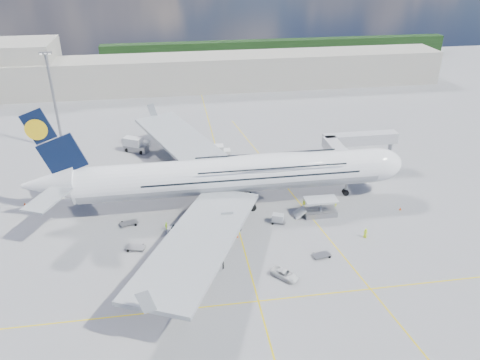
{
  "coord_description": "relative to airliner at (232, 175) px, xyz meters",
  "views": [
    {
      "loc": [
        -11.33,
        -74.17,
        49.91
      ],
      "look_at": [
        1.5,
        8.0,
        6.55
      ],
      "focal_mm": 35.0,
      "sensor_mm": 36.0,
      "label": 1
    }
  ],
  "objects": [
    {
      "name": "taxi_line_main",
      "position": [
        -0.26,
        -10.0,
        -6.86
      ],
      "size": [
        0.25,
        220.0,
        0.01
      ],
      "primitive_type": "cube",
      "color": "yellow",
      "rests_on": "ground"
    },
    {
      "name": "cone_wing_left_outer",
      "position": [
        -15.24,
        20.27,
        -6.6
      ],
      "size": [
        0.44,
        0.44,
        0.56
      ],
      "color": "#FA510D",
      "rests_on": "ground"
    },
    {
      "name": "taxi_line_cross",
      "position": [
        -0.26,
        -30.0,
        -6.86
      ],
      "size": [
        120.0,
        0.25,
        0.01
      ],
      "primitive_type": "cube",
      "color": "yellow",
      "rests_on": "ground"
    },
    {
      "name": "crew_wing",
      "position": [
        -13.92,
        -7.73,
        -6.04
      ],
      "size": [
        0.78,
        1.05,
        1.65
      ],
      "primitive_type": "imported",
      "rotation": [
        0.0,
        0.0,
        1.13
      ],
      "color": "#BDFF1A",
      "rests_on": "ground"
    },
    {
      "name": "cone_nose",
      "position": [
        33.71,
        -7.83,
        -6.57
      ],
      "size": [
        0.48,
        0.48,
        0.61
      ],
      "color": "#FA510D",
      "rests_on": "ground"
    },
    {
      "name": "dolly_row_a",
      "position": [
        -10.85,
        -18.25,
        -5.91
      ],
      "size": [
        3.15,
        2.38,
        1.77
      ],
      "rotation": [
        0.0,
        0.0,
        0.36
      ],
      "color": "gray",
      "rests_on": "ground"
    },
    {
      "name": "airliner",
      "position": [
        0.0,
        0.0,
        0.0
      ],
      "size": [
        77.26,
        79.15,
        23.71
      ],
      "color": "white",
      "rests_on": "ground"
    },
    {
      "name": "crew_tug",
      "position": [
        -7.16,
        -20.47,
        -5.88
      ],
      "size": [
        1.46,
        1.14,
        1.99
      ],
      "primitive_type": "imported",
      "rotation": [
        0.0,
        0.0,
        -0.35
      ],
      "color": "#A6EF19",
      "rests_on": "ground"
    },
    {
      "name": "jet_bridge",
      "position": [
        29.55,
        10.94,
        -0.02
      ],
      "size": [
        18.8,
        12.1,
        8.5
      ],
      "color": "#B7B7BC",
      "rests_on": "ground"
    },
    {
      "name": "ground",
      "position": [
        -0.26,
        -10.0,
        -6.87
      ],
      "size": [
        300.0,
        300.0,
        0.0
      ],
      "primitive_type": "plane",
      "color": "gray",
      "rests_on": "ground"
    },
    {
      "name": "cargo_loader",
      "position": [
        16.56,
        -7.11,
        -5.62
      ],
      "size": [
        8.53,
        3.2,
        3.67
      ],
      "color": "silver",
      "rests_on": "ground"
    },
    {
      "name": "cone_wing_right_inner",
      "position": [
        -0.88,
        -12.43,
        -6.59
      ],
      "size": [
        0.46,
        0.46,
        0.58
      ],
      "color": "#FA510D",
      "rests_on": "ground"
    },
    {
      "name": "cone_wing_right_outer",
      "position": [
        -14.95,
        -28.45,
        -6.62
      ],
      "size": [
        0.4,
        0.4,
        0.51
      ],
      "color": "#FA510D",
      "rests_on": "ground"
    },
    {
      "name": "dolly_nose_near",
      "position": [
        7.71,
        -8.64,
        -5.87
      ],
      "size": [
        3.3,
        2.55,
        1.86
      ],
      "rotation": [
        0.0,
        0.0,
        -0.38
      ],
      "color": "gray",
      "rests_on": "ground"
    },
    {
      "name": "cone_wing_left_inner",
      "position": [
        -11.03,
        6.17,
        -6.62
      ],
      "size": [
        0.4,
        0.4,
        0.51
      ],
      "color": "#FA510D",
      "rests_on": "ground"
    },
    {
      "name": "dolly_nose_far",
      "position": [
        12.86,
        -20.59,
        -6.51
      ],
      "size": [
        3.36,
        2.17,
        0.46
      ],
      "rotation": [
        0.0,
        0.0,
        0.17
      ],
      "color": "gray",
      "rests_on": "ground"
    },
    {
      "name": "catering_truck_inner",
      "position": [
        -1.02,
        21.85,
        -4.95
      ],
      "size": [
        6.88,
        2.83,
        4.07
      ],
      "rotation": [
        0.0,
        0.0,
        -0.05
      ],
      "color": "gray",
      "rests_on": "ground"
    },
    {
      "name": "crew_van",
      "position": [
        22.69,
        -16.15,
        -5.93
      ],
      "size": [
        0.98,
        1.1,
        1.88
      ],
      "primitive_type": "imported",
      "rotation": [
        0.0,
        0.0,
        2.11
      ],
      "color": "#DDFF1A",
      "rests_on": "ground"
    },
    {
      "name": "catering_truck_outer",
      "position": [
        -21.1,
        30.55,
        -5.05
      ],
      "size": [
        7.13,
        5.15,
        3.92
      ],
      "rotation": [
        0.0,
        0.0,
        -0.51
      ],
      "color": "gray",
      "rests_on": "ground"
    },
    {
      "name": "baggage_tug",
      "position": [
        -12.35,
        -9.58,
        -6.1
      ],
      "size": [
        3.04,
        2.16,
        1.73
      ],
      "rotation": [
        0.0,
        0.0,
        -0.35
      ],
      "color": "silver",
      "rests_on": "ground"
    },
    {
      "name": "terminal",
      "position": [
        -0.26,
        85.0,
        -0.87
      ],
      "size": [
        180.0,
        16.0,
        12.0
      ],
      "primitive_type": "cube",
      "color": "#B2AD9E",
      "rests_on": "ground"
    },
    {
      "name": "service_van",
      "position": [
        5.11,
        -25.1,
        -6.2
      ],
      "size": [
        4.86,
        5.02,
        1.33
      ],
      "primitive_type": "imported",
      "rotation": [
        0.0,
        0.0,
        0.74
      ],
      "color": "white",
      "rests_on": "ground"
    },
    {
      "name": "taxi_line_diag",
      "position": [
        13.74,
        -0.0,
        -6.86
      ],
      "size": [
        14.16,
        99.06,
        0.01
      ],
      "primitive_type": "cube",
      "rotation": [
        0.0,
        0.0,
        0.14
      ],
      "color": "yellow",
      "rests_on": "ground"
    },
    {
      "name": "light_mast",
      "position": [
        -40.26,
        35.0,
        6.34
      ],
      "size": [
        3.0,
        0.7,
        25.5
      ],
      "color": "gray",
      "rests_on": "ground"
    },
    {
      "name": "crew_loader",
      "position": [
        14.42,
        -3.86,
        -5.88
      ],
      "size": [
        1.22,
        1.17,
        1.98
      ],
      "primitive_type": "imported",
      "rotation": [
        0.0,
        0.0,
        -0.63
      ],
      "color": "#DCF81A",
      "rests_on": "ground"
    },
    {
      "name": "dolly_back",
      "position": [
        -21.15,
        -4.88,
        -6.49
      ],
      "size": [
        3.7,
        2.78,
        0.48
      ],
      "rotation": [
        0.0,
        0.0,
        0.35
      ],
      "color": "gray",
      "rests_on": "ground"
    },
    {
      "name": "dolly_row_c",
      "position": [
        -15.23,
        -23.63,
        -5.84
      ],
      "size": [
        3.21,
        2.0,
        1.91
      ],
      "rotation": [
        0.0,
        0.0,
        -0.13
      ],
      "color": "gray",
      "rests_on": "ground"
    },
    {
      "name": "cone_tail",
      "position": [
        -43.11,
        6.14,
        -6.56
      ],
      "size": [
        0.5,
        0.5,
        0.63
      ],
      "color": "#FA510D",
      "rests_on": "ground"
    },
    {
      "name": "tree_line",
      "position": [
        39.74,
        130.0,
        -2.87
      ],
      "size": [
        160.0,
        6.0,
        8.0
      ],
      "primitive_type": "cube",
      "color": "#193814",
      "rests_on": "ground"
    },
    {
      "name": "crew_nose",
      "position": [
        21.01,
        -4.53,
        -6.08
      ],
      "size": [
        0.69,
        0.61,
        1.57
      ],
      "primitive_type": "imported",
      "rotation": [
        0.0,
        0.0,
        0.53
      ],
      "color": "#D9FF1A",
      "rests_on": "ground"
    },
    {
      "name": "dolly_row_b",
      "position": [
        -19.54,
        -13.29,
        -6.49
      ],
      "size": [
        3.64,
        2.56,
        0.48
      ],
      "rotation": [
        0.0,
        0.0,
        -0.26
      ],
      "color": "gray",
      "rests_on": "ground"
    }
  ]
}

